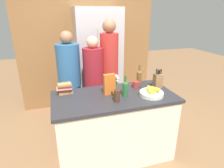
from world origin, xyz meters
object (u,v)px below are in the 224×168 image
Objects in this scene: person_in_blue at (94,79)px; cereal_box at (109,84)px; bottle_vinegar at (125,88)px; fruit_bowl at (152,93)px; flower_vase at (117,93)px; person_at_sink at (70,77)px; refrigerator at (98,62)px; person_in_red_tee at (109,68)px; coffee_mug at (136,84)px; book_stack at (65,88)px; bottle_oil at (139,76)px; knife_block at (158,81)px.

cereal_box is at bearing -109.41° from person_in_blue.
fruit_bowl is at bearing -13.92° from bottle_vinegar.
flower_vase reaches higher than fruit_bowl.
cereal_box is at bearing -81.42° from person_at_sink.
refrigerator reaches higher than person_in_red_tee.
coffee_mug is 0.08× the size of person_at_sink.
flower_vase is 1.00m from person_in_red_tee.
fruit_bowl is at bearing -21.14° from book_stack.
bottle_oil reaches higher than coffee_mug.
fruit_bowl is 0.32m from coffee_mug.
coffee_mug is 0.43× the size of bottle_oil.
bottle_oil is at bearing 24.14° from cereal_box.
refrigerator is 1.40m from cereal_box.
bottle_oil reaches higher than fruit_bowl.
book_stack reaches higher than coffee_mug.
refrigerator is at bearing 106.98° from bottle_oil.
bottle_vinegar reaches higher than book_stack.
bottle_oil is 1.12m from person_at_sink.
cereal_box is 0.77m from person_in_red_tee.
person_at_sink is 0.39m from person_in_blue.
coffee_mug is at bearing -88.90° from person_in_red_tee.
person_in_blue is at bearing 105.62° from bottle_vinegar.
person_in_red_tee reaches higher than fruit_bowl.
refrigerator is 1.31m from coffee_mug.
refrigerator is 7.08× the size of knife_block.
person_at_sink is at bearing 158.55° from person_in_red_tee.
bottle_vinegar is at bearing -138.04° from coffee_mug.
person_at_sink is (-0.97, 0.56, -0.10)m from bottle_oil.
cereal_box is 0.73m from person_in_blue.
knife_block is 0.17× the size of person_at_sink.
person_at_sink is at bearing 142.59° from person_in_blue.
refrigerator is at bearing 23.59° from person_at_sink.
coffee_mug is at bearing 40.72° from flower_vase.
cereal_box is (-0.71, -0.01, 0.03)m from knife_block.
cereal_box is 0.15× the size of person_in_red_tee.
knife_block reaches higher than coffee_mug.
knife_block is at bearing 0.87° from cereal_box.
person_in_red_tee is (-0.20, 0.64, 0.09)m from coffee_mug.
book_stack is at bearing -158.45° from person_in_blue.
bottle_oil is at bearing -50.17° from person_at_sink.
knife_block is at bearing -54.63° from person_at_sink.
flower_vase is (-0.16, -1.63, 0.02)m from refrigerator.
bottle_oil is 0.16× the size of person_in_red_tee.
bottle_vinegar is at bearing -98.61° from person_in_blue.
person_in_red_tee is (0.22, 0.74, -0.00)m from cereal_box.
coffee_mug is at bearing 41.96° from bottle_vinegar.
person_at_sink reaches higher than book_stack.
coffee_mug is 0.61× the size of book_stack.
person_in_blue is (-0.23, 0.83, -0.13)m from bottle_vinegar.
person_in_blue is at bearing 170.12° from person_in_red_tee.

